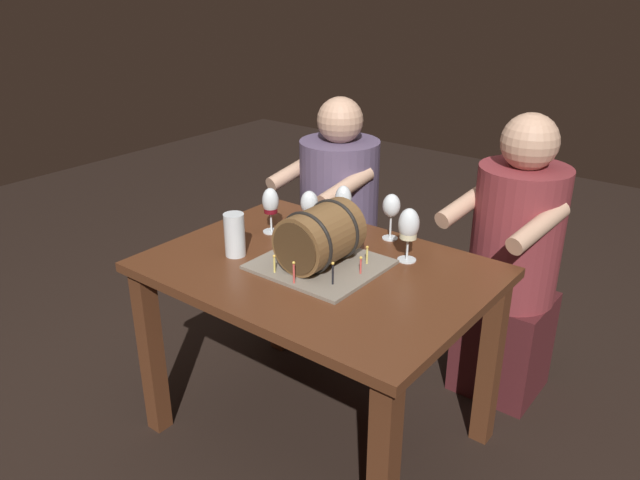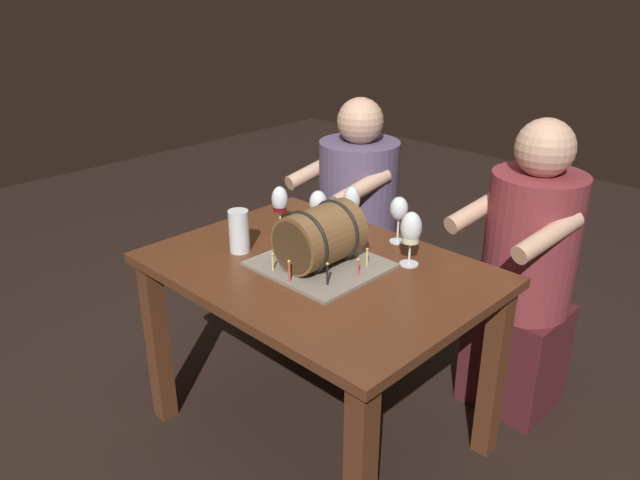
{
  "view_description": "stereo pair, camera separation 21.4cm",
  "coord_description": "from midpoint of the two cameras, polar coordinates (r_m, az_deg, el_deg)",
  "views": [
    {
      "loc": [
        1.22,
        -1.55,
        1.69
      ],
      "look_at": [
        0.01,
        -0.0,
        0.83
      ],
      "focal_mm": 34.98,
      "sensor_mm": 36.0,
      "label": 1
    },
    {
      "loc": [
        1.38,
        -1.41,
        1.69
      ],
      "look_at": [
        0.01,
        -0.0,
        0.83
      ],
      "focal_mm": 34.98,
      "sensor_mm": 36.0,
      "label": 2
    }
  ],
  "objects": [
    {
      "name": "person_seated_left",
      "position": [
        3.02,
        -0.34,
        1.53
      ],
      "size": [
        0.45,
        0.52,
        1.16
      ],
      "color": "#372D40",
      "rests_on": "ground"
    },
    {
      "name": "barrel_cake",
      "position": [
        2.14,
        -2.86,
        -0.04
      ],
      "size": [
        0.41,
        0.38,
        0.23
      ],
      "color": "gray",
      "rests_on": "dining_table"
    },
    {
      "name": "wine_glass_red",
      "position": [
        2.44,
        -7.07,
        3.3
      ],
      "size": [
        0.07,
        0.07,
        0.18
      ],
      "color": "white",
      "rests_on": "dining_table"
    },
    {
      "name": "person_seated_right",
      "position": [
        2.61,
        14.93,
        -2.71
      ],
      "size": [
        0.46,
        0.53,
        1.21
      ],
      "color": "#4C1B1E",
      "rests_on": "ground"
    },
    {
      "name": "wine_glass_empty",
      "position": [
        2.36,
        3.98,
        2.98
      ],
      "size": [
        0.07,
        0.07,
        0.18
      ],
      "color": "white",
      "rests_on": "dining_table"
    },
    {
      "name": "wine_glass_white",
      "position": [
        2.18,
        5.36,
        1.18
      ],
      "size": [
        0.07,
        0.07,
        0.2
      ],
      "color": "white",
      "rests_on": "dining_table"
    },
    {
      "name": "beer_pint",
      "position": [
        2.27,
        -10.5,
        0.24
      ],
      "size": [
        0.07,
        0.07,
        0.16
      ],
      "color": "white",
      "rests_on": "dining_table"
    },
    {
      "name": "wine_glass_rose",
      "position": [
        2.43,
        -3.51,
        3.19
      ],
      "size": [
        0.07,
        0.07,
        0.17
      ],
      "color": "white",
      "rests_on": "dining_table"
    },
    {
      "name": "wine_glass_amber",
      "position": [
        2.4,
        -0.4,
        3.5
      ],
      "size": [
        0.07,
        0.07,
        0.2
      ],
      "color": "white",
      "rests_on": "dining_table"
    },
    {
      "name": "ground_plane",
      "position": [
        2.59,
        -2.6,
        -17.12
      ],
      "size": [
        8.0,
        8.0,
        0.0
      ],
      "primitive_type": "plane",
      "color": "black"
    },
    {
      "name": "dining_table",
      "position": [
        2.24,
        -2.88,
        -5.18
      ],
      "size": [
        1.17,
        0.85,
        0.73
      ],
      "color": "#562D19",
      "rests_on": "ground"
    }
  ]
}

